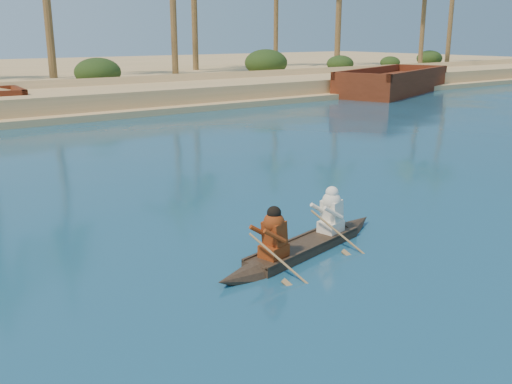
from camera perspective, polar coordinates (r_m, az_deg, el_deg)
ground at (r=9.13m, az=-5.50°, el=-13.52°), size 160.00×160.00×0.00m
canoe at (r=12.01m, az=4.81°, el=-4.75°), size 5.12×1.73×1.40m
barge_right at (r=46.14m, az=13.58°, el=10.55°), size 13.83×8.66×2.19m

